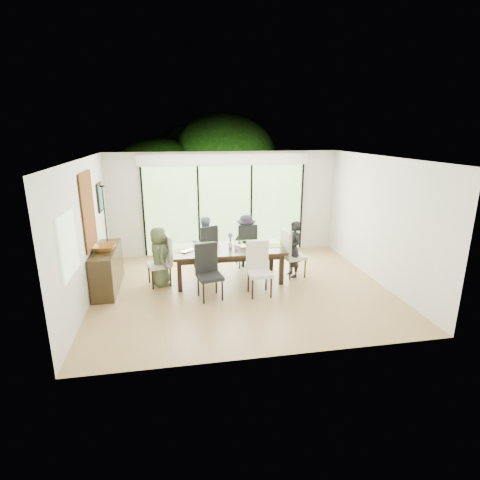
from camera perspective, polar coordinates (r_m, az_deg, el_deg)
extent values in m
cube|color=olive|center=(7.94, 0.32, -7.48)|extent=(6.00, 5.00, 0.01)
cube|color=white|center=(7.29, 0.35, 12.42)|extent=(6.00, 5.00, 0.01)
cube|color=silver|center=(9.92, -2.31, 5.55)|extent=(6.00, 0.02, 2.70)
cube|color=beige|center=(5.16, 5.41, -4.74)|extent=(6.00, 0.02, 2.70)
cube|color=silver|center=(7.57, -22.67, 0.89)|extent=(0.02, 5.00, 2.70)
cube|color=white|center=(8.56, 20.59, 2.78)|extent=(0.02, 5.00, 2.70)
cube|color=#598C3F|center=(9.91, -2.27, 4.66)|extent=(4.20, 0.02, 2.30)
cube|color=white|center=(9.72, -2.34, 12.17)|extent=(4.40, 0.06, 0.28)
cube|color=black|center=(9.84, -14.49, 4.07)|extent=(0.05, 0.04, 2.30)
cube|color=black|center=(9.83, -6.31, 4.48)|extent=(0.05, 0.04, 2.30)
cube|color=black|center=(10.02, 1.72, 4.79)|extent=(0.05, 0.04, 2.30)
cube|color=black|center=(10.39, 9.33, 5.00)|extent=(0.05, 0.04, 2.30)
cube|color=#8CAD7F|center=(6.40, -24.64, -0.60)|extent=(0.02, 0.90, 1.00)
cube|color=#513E22|center=(11.12, -2.86, -0.71)|extent=(6.00, 1.80, 0.10)
cube|color=brown|center=(11.73, -3.40, 3.22)|extent=(6.00, 0.08, 0.06)
sphere|color=#14380F|center=(12.48, -12.34, 7.83)|extent=(3.20, 3.20, 3.20)
sphere|color=#14380F|center=(13.14, -2.58, 10.17)|extent=(4.00, 4.00, 4.00)
sphere|color=#14380F|center=(12.80, 6.02, 7.50)|extent=(2.80, 2.80, 2.80)
sphere|color=#14380F|center=(13.76, -7.16, 9.59)|extent=(3.60, 3.60, 3.60)
cube|color=black|center=(8.14, -1.76, -1.45)|extent=(2.39, 1.09, 0.06)
cube|color=black|center=(8.17, -1.76, -2.05)|extent=(2.19, 0.89, 0.10)
cube|color=black|center=(7.79, -9.19, -5.42)|extent=(0.09, 0.09, 0.69)
cube|color=black|center=(8.09, 6.32, -4.46)|extent=(0.09, 0.09, 0.69)
cube|color=black|center=(8.59, -9.32, -3.33)|extent=(0.09, 0.09, 0.69)
cube|color=black|center=(8.87, 4.77, -2.53)|extent=(0.09, 0.09, 0.69)
imported|color=#475337|center=(8.10, -12.18, -2.48)|extent=(0.51, 0.67, 1.28)
imported|color=black|center=(8.50, 8.16, -1.38)|extent=(0.46, 0.65, 1.28)
imported|color=#6F82A1|center=(8.91, -5.41, -0.45)|extent=(0.67, 0.50, 1.28)
imported|color=black|center=(9.04, 0.92, -0.14)|extent=(0.62, 0.41, 1.28)
cube|color=#8BA63B|center=(8.06, -8.47, -1.58)|extent=(0.44, 0.32, 0.01)
cube|color=#71A73B|center=(8.32, 4.72, -0.88)|extent=(0.44, 0.32, 0.01)
cube|color=#6EA039|center=(8.47, -5.18, -0.58)|extent=(0.44, 0.32, 0.01)
cube|color=#6B9E38|center=(8.60, 1.47, -0.25)|extent=(0.44, 0.32, 0.01)
cube|color=white|center=(7.79, -5.45, -2.09)|extent=(0.44, 0.32, 0.01)
cube|color=black|center=(8.42, -4.47, -0.59)|extent=(0.26, 0.18, 0.01)
cube|color=black|center=(8.54, 1.21, -0.31)|extent=(0.24, 0.17, 0.01)
cube|color=white|center=(8.21, 3.12, -1.08)|extent=(0.30, 0.22, 0.00)
cube|color=white|center=(7.79, -5.45, -1.99)|extent=(0.26, 0.26, 0.02)
cube|color=orange|center=(7.78, -5.45, -1.86)|extent=(0.20, 0.20, 0.01)
cylinder|color=silver|center=(8.17, -1.48, -0.73)|extent=(0.08, 0.08, 0.12)
cylinder|color=#337226|center=(8.14, -1.48, 0.07)|extent=(0.04, 0.04, 0.16)
sphere|color=#6253CF|center=(8.11, -1.49, 0.75)|extent=(0.11, 0.11, 0.11)
imported|color=silver|center=(7.96, -7.72, -1.69)|extent=(0.38, 0.38, 0.03)
imported|color=white|center=(8.20, -6.77, -0.87)|extent=(0.16, 0.16, 0.10)
imported|color=white|center=(8.05, -0.61, -1.10)|extent=(0.14, 0.14, 0.09)
imported|color=white|center=(8.36, 3.56, -0.44)|extent=(0.12, 0.12, 0.10)
imported|color=white|center=(8.22, -0.09, -1.00)|extent=(0.23, 0.27, 0.02)
cube|color=black|center=(8.27, -19.57, -4.17)|extent=(0.44, 1.56, 0.88)
imported|color=#9C5D22|center=(8.03, -20.01, -1.10)|extent=(0.46, 0.46, 0.11)
cylinder|color=black|center=(8.46, -19.50, -0.44)|extent=(0.10, 0.10, 0.04)
cylinder|color=black|center=(8.32, -19.90, 3.60)|extent=(0.02, 0.02, 1.22)
cylinder|color=black|center=(8.22, -20.31, 7.71)|extent=(0.10, 0.10, 0.03)
cylinder|color=silver|center=(8.21, -20.35, 8.11)|extent=(0.04, 0.04, 0.10)
cube|color=#944A15|center=(7.87, -22.08, 4.13)|extent=(0.02, 1.00, 1.50)
cube|color=black|center=(9.12, -20.53, 6.13)|extent=(0.03, 0.55, 0.65)
cube|color=#1B5259|center=(9.11, -20.41, 6.14)|extent=(0.01, 0.45, 0.55)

